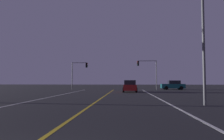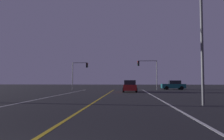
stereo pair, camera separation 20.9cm
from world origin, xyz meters
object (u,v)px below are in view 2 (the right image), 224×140
Objects in this scene: traffic_light_near_right at (147,68)px; traffic_light_near_left at (80,69)px; street_lamp_right_near at (194,21)px; car_crossing_side at (173,85)px; car_ahead_far at (130,86)px.

traffic_light_near_left is at bearing 0.00° from traffic_light_near_right.
traffic_light_near_left is at bearing -62.48° from street_lamp_right_near.
car_crossing_side is 0.80× the size of traffic_light_near_right.
traffic_light_near_right is 1.05× the size of traffic_light_near_left.
car_crossing_side is (8.24, 9.76, 0.00)m from car_ahead_far.
traffic_light_near_left is at bearing 4.13° from car_crossing_side.
car_crossing_side is at bearing 4.13° from traffic_light_near_left.
traffic_light_near_right reaches higher than car_crossing_side.
traffic_light_near_left is (-12.44, -0.00, -0.22)m from traffic_light_near_right.
car_crossing_side is 27.31m from street_lamp_right_near.
traffic_light_near_right is 25.38m from street_lamp_right_near.
car_ahead_far is 1.00× the size of car_crossing_side.
car_crossing_side is 17.69m from traffic_light_near_left.
traffic_light_near_right is 0.61× the size of street_lamp_right_near.
traffic_light_near_right is (-4.95, -1.26, 3.18)m from car_crossing_side.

